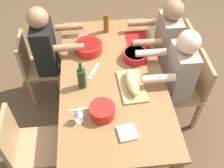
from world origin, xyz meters
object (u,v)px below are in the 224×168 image
Objects in this scene: chair_near_left at (36,65)px; serving_bowl_pasta at (89,47)px; wine_bottle at (82,78)px; diner_near_left at (49,49)px; dining_table at (112,82)px; cutting_board at (132,86)px; diner_far_left at (164,42)px; bread_loaf at (132,82)px; diner_far_center at (176,74)px; serving_bowl_salad at (102,110)px; serving_bowl_fruit at (135,55)px; chair_far_left at (176,55)px; chair_near_right at (25,145)px; wine_glass at (78,112)px; chair_far_center at (189,88)px; beer_bottle at (106,23)px; napkin_stack at (127,133)px.

chair_near_left reaches higher than serving_bowl_pasta.
diner_near_left is at bearing -150.08° from wine_bottle.
dining_table is 0.35m from wine_bottle.
chair_near_left is 1.20m from cutting_board.
dining_table is 6.58× the size of serving_bowl_pasta.
bread_loaf is (0.65, -0.46, 0.11)m from diner_far_left.
wine_bottle is at bearing -83.87° from diner_far_center.
serving_bowl_salad is 0.41m from cutting_board.
serving_bowl_fruit is at bearing 166.07° from bread_loaf.
chair_far_left reaches higher than cutting_board.
chair_near_right is 5.12× the size of wine_glass.
chair_near_left is 1.14m from serving_bowl_fruit.
beer_bottle reaches higher than chair_far_center.
chair_near_left is 1.45m from napkin_stack.
chair_near_right is at bearing -58.10° from chair_far_left.
wine_glass reaches higher than serving_bowl_fruit.
beer_bottle is (-0.85, -0.16, 0.04)m from bread_loaf.
wine_glass is (0.32, -0.48, 0.11)m from cutting_board.
wine_bottle is (0.60, 0.34, 0.15)m from diner_near_left.
chair_far_left is 3.86× the size of beer_bottle.
diner_far_center reaches higher than serving_bowl_salad.
serving_bowl_pasta is (0.12, -0.82, 0.10)m from diner_far_left.
dining_table is 0.97m from chair_far_left.
diner_far_left is at bearing 98.26° from serving_bowl_pasta.
chair_far_left reaches higher than serving_bowl_salad.
wine_glass is at bearing 93.32° from chair_near_right.
serving_bowl_salad is (0.93, 0.68, 0.32)m from chair_near_left.
wine_glass is at bearing -33.70° from dining_table.
wine_glass is 0.42m from napkin_stack.
wine_bottle is (0.48, -0.08, 0.05)m from serving_bowl_pasta.
beer_bottle reaches higher than wine_glass.
chair_near_right is (0.50, -0.81, -0.18)m from dining_table.
chair_far_center is at bearing 103.25° from bread_loaf.
diner_near_left is at bearing -129.68° from cutting_board.
serving_bowl_fruit is (-0.71, 1.06, 0.31)m from chair_near_right.
wine_glass is at bearing -67.13° from chair_far_center.
dining_table is 0.24m from cutting_board.
dining_table is at bearing 121.90° from chair_near_right.
serving_bowl_salad is at bearing 101.83° from wine_glass.
chair_near_right is 4.07× the size of serving_bowl_salad.
serving_bowl_pasta is (-0.88, 0.60, 0.31)m from chair_near_right.
chair_near_left is 6.07× the size of napkin_stack.
chair_far_left is at bearing 131.00° from wine_glass.
wine_bottle reaches higher than napkin_stack.
bread_loaf is 1.10× the size of wine_bottle.
wine_bottle is 0.64m from napkin_stack.
chair_far_center is at bearing 95.09° from wine_bottle.
serving_bowl_pasta is (-0.38, -0.82, 0.10)m from diner_far_center.
chair_near_right reaches higher than napkin_stack.
chair_near_left is 1.00× the size of chair_far_left.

